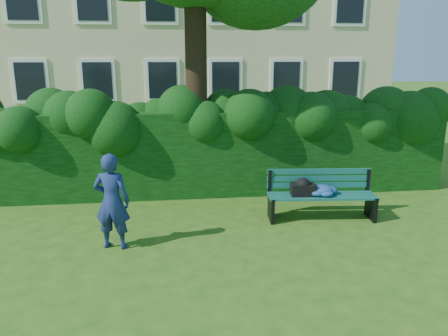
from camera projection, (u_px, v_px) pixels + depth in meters
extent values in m
plane|color=#285716|center=(228.00, 229.00, 7.59)|extent=(80.00, 80.00, 0.00)
cube|color=white|center=(31.00, 81.00, 15.97)|extent=(1.30, 0.08, 1.60)
cube|color=black|center=(30.00, 81.00, 15.93)|extent=(1.05, 0.04, 1.35)
cube|color=white|center=(98.00, 81.00, 16.25)|extent=(1.30, 0.08, 1.60)
cube|color=black|center=(98.00, 81.00, 16.21)|extent=(1.05, 0.04, 1.35)
cube|color=white|center=(163.00, 80.00, 16.53)|extent=(1.30, 0.08, 1.60)
cube|color=black|center=(163.00, 80.00, 16.49)|extent=(1.05, 0.04, 1.35)
cube|color=white|center=(225.00, 80.00, 16.81)|extent=(1.30, 0.08, 1.60)
cube|color=black|center=(226.00, 80.00, 16.78)|extent=(1.05, 0.04, 1.35)
cube|color=white|center=(286.00, 79.00, 17.10)|extent=(1.30, 0.08, 1.60)
cube|color=black|center=(286.00, 79.00, 17.06)|extent=(1.05, 0.04, 1.35)
cube|color=white|center=(345.00, 79.00, 17.38)|extent=(1.30, 0.08, 1.60)
cube|color=black|center=(345.00, 79.00, 17.34)|extent=(1.05, 0.04, 1.35)
cube|color=white|center=(22.00, 0.00, 15.26)|extent=(1.30, 0.08, 1.60)
cube|color=black|center=(21.00, 0.00, 15.23)|extent=(1.05, 0.04, 1.35)
cube|color=white|center=(92.00, 1.00, 15.54)|extent=(1.30, 0.08, 1.60)
cube|color=black|center=(92.00, 1.00, 15.51)|extent=(1.05, 0.04, 1.35)
cube|color=white|center=(160.00, 2.00, 15.83)|extent=(1.30, 0.08, 1.60)
cube|color=black|center=(160.00, 2.00, 15.79)|extent=(1.05, 0.04, 1.35)
cube|color=white|center=(226.00, 3.00, 16.11)|extent=(1.30, 0.08, 1.60)
cube|color=black|center=(226.00, 3.00, 16.07)|extent=(1.05, 0.04, 1.35)
cube|color=white|center=(289.00, 4.00, 16.39)|extent=(1.30, 0.08, 1.60)
cube|color=black|center=(289.00, 3.00, 16.35)|extent=(1.05, 0.04, 1.35)
cube|color=white|center=(350.00, 4.00, 16.67)|extent=(1.30, 0.08, 1.60)
cube|color=black|center=(350.00, 4.00, 16.63)|extent=(1.05, 0.04, 1.35)
cube|color=black|center=(215.00, 152.00, 9.48)|extent=(10.00, 1.00, 1.80)
cylinder|color=black|center=(196.00, 63.00, 8.88)|extent=(0.44, 0.44, 5.55)
cube|color=#0F4D4A|center=(324.00, 199.00, 7.78)|extent=(1.96, 0.27, 0.04)
cube|color=#0F4D4A|center=(323.00, 197.00, 7.90)|extent=(1.96, 0.27, 0.04)
cube|color=#0F4D4A|center=(321.00, 195.00, 8.01)|extent=(1.96, 0.27, 0.04)
cube|color=#0F4D4A|center=(319.00, 193.00, 8.13)|extent=(1.96, 0.27, 0.04)
cube|color=#0F4D4A|center=(319.00, 185.00, 8.17)|extent=(1.95, 0.20, 0.10)
cube|color=#0F4D4A|center=(319.00, 178.00, 8.15)|extent=(1.95, 0.20, 0.10)
cube|color=#0F4D4A|center=(319.00, 171.00, 8.13)|extent=(1.95, 0.20, 0.10)
cube|color=black|center=(271.00, 208.00, 7.98)|extent=(0.10, 0.50, 0.44)
cube|color=black|center=(270.00, 182.00, 8.12)|extent=(0.06, 0.06, 0.45)
cube|color=black|center=(272.00, 198.00, 7.88)|extent=(0.10, 0.42, 0.05)
cube|color=black|center=(371.00, 207.00, 8.04)|extent=(0.10, 0.50, 0.44)
cube|color=black|center=(368.00, 181.00, 8.19)|extent=(0.06, 0.06, 0.45)
cube|color=black|center=(373.00, 197.00, 7.94)|extent=(0.10, 0.42, 0.05)
cube|color=white|center=(303.00, 195.00, 7.89)|extent=(0.19, 0.14, 0.02)
cube|color=black|center=(303.00, 189.00, 7.91)|extent=(0.46, 0.30, 0.22)
imported|color=navy|center=(112.00, 201.00, 6.70)|extent=(0.62, 0.48, 1.52)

